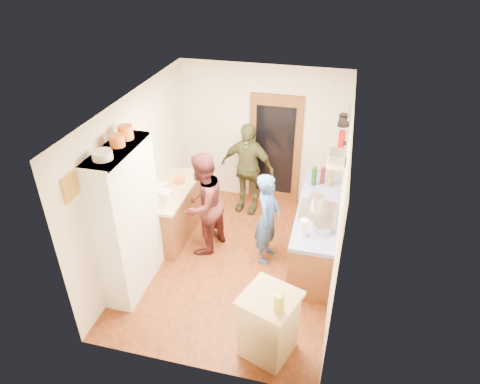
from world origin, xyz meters
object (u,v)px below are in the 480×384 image
at_px(hutch_body, 128,221).
at_px(person_left, 206,204).
at_px(right_counter_base, 316,232).
at_px(person_hob, 269,220).
at_px(island_base, 269,326).
at_px(person_back, 248,168).

distance_m(hutch_body, person_left, 1.32).
distance_m(right_counter_base, person_hob, 0.84).
distance_m(island_base, person_hob, 1.79).
bearing_deg(right_counter_base, person_back, 143.24).
relative_size(hutch_body, right_counter_base, 1.00).
bearing_deg(person_back, hutch_body, -107.68).
bearing_deg(island_base, person_hob, 100.95).
height_order(person_hob, person_left, person_left).
distance_m(hutch_body, island_base, 2.35).
bearing_deg(person_back, island_base, -63.49).
relative_size(right_counter_base, person_back, 1.28).
relative_size(hutch_body, person_hob, 1.47).
distance_m(right_counter_base, person_left, 1.80).
xyz_separation_m(island_base, person_hob, (-0.34, 1.73, 0.32)).
xyz_separation_m(island_base, person_back, (-0.98, 3.05, 0.43)).
relative_size(island_base, person_left, 0.50).
height_order(hutch_body, person_hob, hutch_body).
distance_m(right_counter_base, island_base, 2.07).
bearing_deg(person_left, hutch_body, -19.91).
bearing_deg(right_counter_base, person_hob, -156.67).
bearing_deg(person_hob, hutch_body, 125.14).
xyz_separation_m(right_counter_base, island_base, (-0.37, -2.04, 0.01)).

